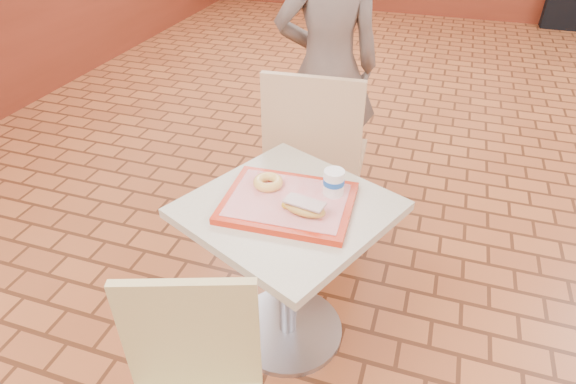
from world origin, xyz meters
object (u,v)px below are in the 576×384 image
(customer, at_px, (327,69))
(serving_tray, at_px, (288,202))
(chair_main_back, at_px, (315,152))
(long_john_donut, at_px, (303,208))
(paper_cup, at_px, (334,182))
(ring_donut, at_px, (268,182))
(main_table, at_px, (288,252))

(customer, relative_size, serving_tray, 3.43)
(customer, bearing_deg, chair_main_back, 76.61)
(chair_main_back, xyz_separation_m, long_john_donut, (0.15, -0.71, 0.20))
(chair_main_back, xyz_separation_m, serving_tray, (0.07, -0.65, 0.16))
(customer, relative_size, long_john_donut, 9.30)
(customer, xyz_separation_m, paper_cup, (0.29, -1.05, -0.01))
(ring_donut, height_order, paper_cup, paper_cup)
(ring_donut, bearing_deg, paper_cup, 7.03)
(paper_cup, bearing_deg, chair_main_back, 111.23)
(main_table, xyz_separation_m, customer, (-0.15, 1.14, 0.32))
(chair_main_back, relative_size, paper_cup, 10.20)
(chair_main_back, height_order, paper_cup, chair_main_back)
(ring_donut, distance_m, paper_cup, 0.25)
(ring_donut, distance_m, long_john_donut, 0.21)
(customer, distance_m, long_john_donut, 1.22)
(main_table, xyz_separation_m, serving_tray, (0.00, 0.00, 0.24))
(chair_main_back, relative_size, long_john_donut, 5.80)
(chair_main_back, relative_size, ring_donut, 8.84)
(chair_main_back, distance_m, paper_cup, 0.64)
(long_john_donut, bearing_deg, customer, 100.60)
(customer, distance_m, ring_donut, 1.08)
(main_table, distance_m, customer, 1.19)
(customer, distance_m, paper_cup, 1.09)
(chair_main_back, height_order, customer, customer)
(ring_donut, relative_size, paper_cup, 1.15)
(main_table, relative_size, chair_main_back, 0.71)
(customer, xyz_separation_m, long_john_donut, (0.22, -1.20, -0.04))
(chair_main_back, xyz_separation_m, ring_donut, (-0.02, -0.59, 0.19))
(main_table, distance_m, paper_cup, 0.35)
(main_table, height_order, long_john_donut, long_john_donut)
(customer, distance_m, serving_tray, 1.15)
(main_table, bearing_deg, paper_cup, 30.79)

